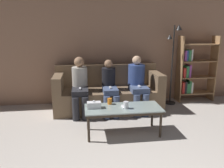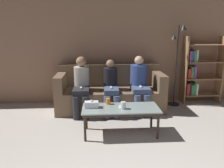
% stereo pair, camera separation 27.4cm
% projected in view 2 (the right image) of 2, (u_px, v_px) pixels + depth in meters
% --- Properties ---
extents(wall_back, '(12.00, 0.06, 2.60)m').
position_uv_depth(wall_back, '(109.00, 47.00, 4.99)').
color(wall_back, '#9E755B').
rests_on(wall_back, ground_plane).
extents(couch, '(2.24, 0.87, 0.93)m').
position_uv_depth(couch, '(110.00, 93.00, 4.73)').
color(couch, brown).
rests_on(couch, ground_plane).
extents(coffee_table, '(1.23, 0.53, 0.46)m').
position_uv_depth(coffee_table, '(121.00, 110.00, 3.53)').
color(coffee_table, '#8C9E99').
rests_on(coffee_table, ground_plane).
extents(cup_near_left, '(0.07, 0.07, 0.10)m').
position_uv_depth(cup_near_left, '(108.00, 101.00, 3.67)').
color(cup_near_left, orange).
rests_on(cup_near_left, coffee_table).
extents(cup_near_right, '(0.08, 0.08, 0.11)m').
position_uv_depth(cup_near_right, '(123.00, 105.00, 3.45)').
color(cup_near_right, silver).
rests_on(cup_near_right, coffee_table).
extents(tissue_box, '(0.22, 0.12, 0.13)m').
position_uv_depth(tissue_box, '(92.00, 104.00, 3.51)').
color(tissue_box, white).
rests_on(tissue_box, coffee_table).
extents(game_remote, '(0.04, 0.15, 0.02)m').
position_uv_depth(game_remote, '(121.00, 107.00, 3.51)').
color(game_remote, white).
rests_on(game_remote, coffee_table).
extents(bookshelf, '(0.87, 0.32, 1.54)m').
position_uv_depth(bookshelf, '(197.00, 72.00, 5.03)').
color(bookshelf, '#9E754C').
rests_on(bookshelf, ground_plane).
extents(standing_lamp, '(0.31, 0.26, 1.79)m').
position_uv_depth(standing_lamp, '(177.00, 57.00, 4.77)').
color(standing_lamp, black).
rests_on(standing_lamp, ground_plane).
extents(seated_person_left_end, '(0.31, 0.70, 1.15)m').
position_uv_depth(seated_person_left_end, '(81.00, 84.00, 4.40)').
color(seated_person_left_end, '#28282D').
rests_on(seated_person_left_end, ground_plane).
extents(seated_person_mid_left, '(0.31, 0.69, 1.08)m').
position_uv_depth(seated_person_mid_left, '(111.00, 86.00, 4.42)').
color(seated_person_mid_left, '#47567A').
rests_on(seated_person_mid_left, ground_plane).
extents(seated_person_mid_right, '(0.35, 0.69, 1.15)m').
position_uv_depth(seated_person_mid_right, '(139.00, 82.00, 4.49)').
color(seated_person_mid_right, '#47567A').
rests_on(seated_person_mid_right, ground_plane).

